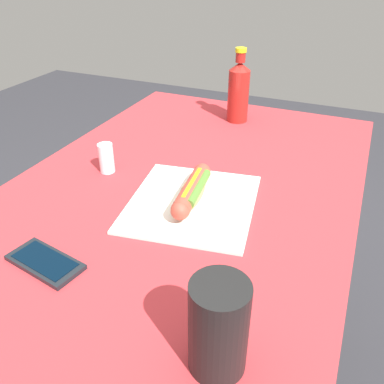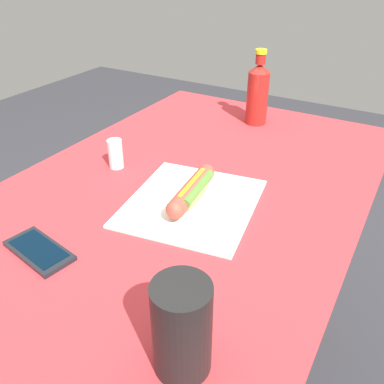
{
  "view_description": "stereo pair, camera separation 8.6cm",
  "coord_description": "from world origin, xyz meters",
  "px_view_note": "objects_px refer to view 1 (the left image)",
  "views": [
    {
      "loc": [
        0.74,
        0.34,
        1.26
      ],
      "look_at": [
        0.07,
        0.05,
        0.81
      ],
      "focal_mm": 38.06,
      "sensor_mm": 36.0,
      "label": 1
    },
    {
      "loc": [
        0.7,
        0.42,
        1.26
      ],
      "look_at": [
        0.07,
        0.05,
        0.81
      ],
      "focal_mm": 38.06,
      "sensor_mm": 36.0,
      "label": 2
    }
  ],
  "objects_px": {
    "hot_dog": "(192,191)",
    "drinking_cup": "(218,327)",
    "cell_phone": "(45,262)",
    "soda_bottle": "(239,91)",
    "salt_shaker": "(106,158)"
  },
  "relations": [
    {
      "from": "hot_dog",
      "to": "drinking_cup",
      "type": "height_order",
      "value": "drinking_cup"
    },
    {
      "from": "hot_dog",
      "to": "salt_shaker",
      "type": "relative_size",
      "value": 2.77
    },
    {
      "from": "hot_dog",
      "to": "soda_bottle",
      "type": "distance_m",
      "value": 0.51
    },
    {
      "from": "soda_bottle",
      "to": "drinking_cup",
      "type": "bearing_deg",
      "value": 16.37
    },
    {
      "from": "drinking_cup",
      "to": "soda_bottle",
      "type": "bearing_deg",
      "value": -163.63
    },
    {
      "from": "hot_dog",
      "to": "soda_bottle",
      "type": "bearing_deg",
      "value": -172.76
    },
    {
      "from": "cell_phone",
      "to": "drinking_cup",
      "type": "relative_size",
      "value": 1.06
    },
    {
      "from": "drinking_cup",
      "to": "salt_shaker",
      "type": "distance_m",
      "value": 0.59
    },
    {
      "from": "hot_dog",
      "to": "drinking_cup",
      "type": "xyz_separation_m",
      "value": [
        0.34,
        0.18,
        0.04
      ]
    },
    {
      "from": "soda_bottle",
      "to": "salt_shaker",
      "type": "height_order",
      "value": "soda_bottle"
    },
    {
      "from": "cell_phone",
      "to": "salt_shaker",
      "type": "distance_m",
      "value": 0.34
    },
    {
      "from": "hot_dog",
      "to": "cell_phone",
      "type": "distance_m",
      "value": 0.32
    },
    {
      "from": "cell_phone",
      "to": "salt_shaker",
      "type": "height_order",
      "value": "salt_shaker"
    },
    {
      "from": "soda_bottle",
      "to": "drinking_cup",
      "type": "height_order",
      "value": "soda_bottle"
    },
    {
      "from": "cell_phone",
      "to": "drinking_cup",
      "type": "bearing_deg",
      "value": 79.41
    }
  ]
}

